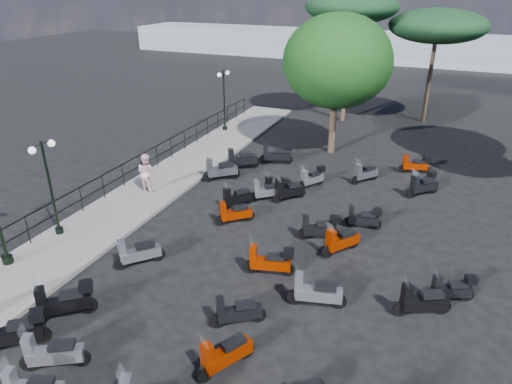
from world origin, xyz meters
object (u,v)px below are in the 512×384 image
at_px(scooter_2, 138,253).
at_px(scooter_19, 316,292).
at_px(scooter_21, 319,228).
at_px(scooter_23, 365,174).
at_px(scooter_5, 241,160).
at_px(scooter_7, 225,355).
at_px(scooter_14, 270,261).
at_px(scooter_17, 312,178).
at_px(scooter_0, 52,354).
at_px(scooter_8, 237,312).
at_px(scooter_26, 422,301).
at_px(scooter_29, 415,165).
at_px(scooter_3, 268,190).
at_px(lamp_post_1, 49,182).
at_px(scooter_16, 289,191).
at_px(scooter_22, 422,186).
at_px(scooter_20, 341,241).
at_px(pedestrian_far, 146,172).
at_px(pine_0, 438,26).
at_px(scooter_15, 363,218).
at_px(broadleaf_tree, 337,61).
at_px(lamp_post_2, 224,96).
at_px(scooter_1, 14,332).
at_px(scooter_4, 220,170).
at_px(scooter_11, 276,155).
at_px(scooter_28, 422,184).
at_px(scooter_30, 64,302).
at_px(scooter_9, 234,213).
at_px(scooter_27, 451,289).
at_px(scooter_31, 278,187).
at_px(pine_2, 352,7).

distance_m(scooter_2, scooter_19, 6.18).
bearing_deg(scooter_21, scooter_23, -29.70).
bearing_deg(scooter_5, scooter_7, 163.11).
bearing_deg(scooter_14, scooter_19, -132.73).
height_order(scooter_14, scooter_17, scooter_14).
height_order(scooter_0, scooter_14, scooter_0).
distance_m(scooter_8, scooter_26, 5.36).
bearing_deg(scooter_29, scooter_3, 117.17).
bearing_deg(lamp_post_1, scooter_16, 44.47).
bearing_deg(scooter_0, scooter_22, -58.26).
height_order(scooter_14, scooter_20, scooter_20).
height_order(pedestrian_far, scooter_5, pedestrian_far).
xyz_separation_m(scooter_20, pine_0, (1.39, 18.57, 5.73)).
height_order(scooter_5, scooter_15, scooter_5).
bearing_deg(broadleaf_tree, scooter_3, -98.19).
relative_size(lamp_post_2, scooter_16, 2.89).
xyz_separation_m(scooter_0, scooter_1, (-1.45, 0.14, 0.07)).
bearing_deg(pedestrian_far, scooter_2, 128.04).
distance_m(scooter_4, scooter_23, 6.97).
relative_size(scooter_29, broadleaf_tree, 0.20).
bearing_deg(scooter_22, pine_0, -40.59).
height_order(scooter_8, scooter_11, scooter_11).
xyz_separation_m(scooter_5, scooter_28, (8.82, 0.46, -0.03)).
bearing_deg(broadleaf_tree, scooter_1, -102.16).
relative_size(lamp_post_1, scooter_11, 2.17).
relative_size(pedestrian_far, scooter_28, 1.25).
distance_m(scooter_23, scooter_26, 9.62).
bearing_deg(scooter_26, scooter_14, 60.76).
bearing_deg(scooter_8, scooter_26, -97.58).
distance_m(scooter_21, scooter_30, 9.00).
distance_m(scooter_9, scooter_22, 8.75).
xyz_separation_m(scooter_5, scooter_8, (4.73, -10.68, -0.07)).
xyz_separation_m(lamp_post_2, scooter_2, (3.97, -14.68, -1.81)).
distance_m(scooter_9, scooter_14, 3.74).
distance_m(scooter_3, scooter_26, 8.75).
xyz_separation_m(scooter_5, scooter_7, (5.15, -12.29, -0.04)).
relative_size(lamp_post_2, scooter_29, 2.52).
bearing_deg(scooter_19, scooter_27, -78.32).
bearing_deg(scooter_4, scooter_23, -109.84).
xyz_separation_m(scooter_21, scooter_26, (3.91, -3.01, -0.00)).
xyz_separation_m(scooter_27, scooter_29, (-1.98, 10.15, 0.01)).
height_order(lamp_post_2, scooter_19, lamp_post_2).
relative_size(scooter_31, pine_2, 0.16).
height_order(scooter_1, scooter_14, scooter_1).
height_order(lamp_post_2, scooter_28, lamp_post_2).
bearing_deg(pine_2, scooter_21, -80.10).
distance_m(scooter_9, scooter_20, 4.46).
height_order(scooter_0, scooter_9, scooter_0).
relative_size(scooter_9, scooter_31, 0.99).
xyz_separation_m(scooter_27, broadleaf_tree, (-6.65, 11.57, 4.56)).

